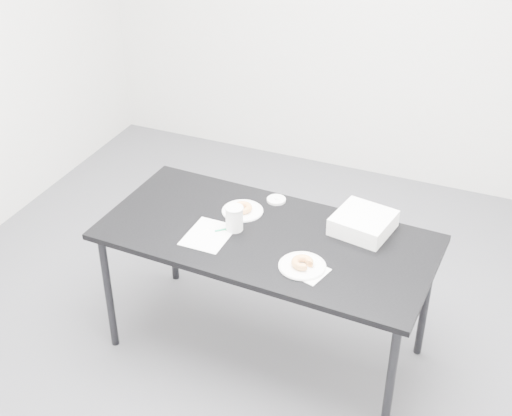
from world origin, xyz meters
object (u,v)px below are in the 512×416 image
at_px(scorecard, 208,235).
at_px(donut_far, 242,208).
at_px(plate_near, 302,266).
at_px(donut_near, 302,262).
at_px(pen, 227,229).
at_px(coffee_cup, 234,218).
at_px(plate_far, 243,211).
at_px(bakery_box, 363,223).
at_px(table, 266,244).

height_order(scorecard, donut_far, donut_far).
xyz_separation_m(plate_near, donut_near, (0.00, 0.00, 0.02)).
distance_m(scorecard, pen, 0.10).
relative_size(plate_near, coffee_cup, 1.70).
xyz_separation_m(plate_near, donut_far, (-0.45, 0.33, 0.02)).
height_order(plate_near, plate_far, plate_near).
xyz_separation_m(pen, donut_near, (0.45, -0.14, 0.02)).
xyz_separation_m(pen, bakery_box, (0.62, 0.26, 0.04)).
bearing_deg(bakery_box, plate_near, -103.67).
xyz_separation_m(plate_near, coffee_cup, (-0.42, 0.16, 0.06)).
xyz_separation_m(plate_far, bakery_box, (0.62, 0.07, 0.04)).
bearing_deg(donut_near, table, 144.85).
height_order(table, scorecard, scorecard).
distance_m(scorecard, plate_near, 0.52).
distance_m(donut_near, plate_far, 0.55).
bearing_deg(bakery_box, coffee_cup, -148.08).
bearing_deg(plate_near, coffee_cup, 158.79).
height_order(scorecard, donut_near, donut_near).
relative_size(plate_far, bakery_box, 0.80).
relative_size(donut_near, bakery_box, 0.39).
distance_m(table, scorecard, 0.29).
height_order(donut_near, plate_far, donut_near).
xyz_separation_m(pen, coffee_cup, (0.03, 0.02, 0.06)).
relative_size(plate_near, donut_near, 2.13).
distance_m(donut_far, bakery_box, 0.62).
relative_size(pen, coffee_cup, 0.95).
relative_size(table, coffee_cup, 12.94).
height_order(scorecard, pen, pen).
distance_m(table, plate_far, 0.25).
relative_size(scorecard, pen, 2.15).
bearing_deg(table, plate_near, -32.67).
bearing_deg(scorecard, coffee_cup, 45.60).
bearing_deg(plate_near, pen, 162.54).
bearing_deg(donut_near, plate_near, 0.00).
xyz_separation_m(scorecard, plate_far, (0.07, 0.26, 0.00)).
distance_m(donut_near, bakery_box, 0.44).
xyz_separation_m(donut_near, coffee_cup, (-0.42, 0.16, 0.04)).
distance_m(scorecard, bakery_box, 0.77).
bearing_deg(donut_near, scorecard, 172.90).
relative_size(table, scorecard, 6.35).
height_order(plate_far, coffee_cup, coffee_cup).
bearing_deg(plate_far, plate_near, -36.29).
xyz_separation_m(table, plate_far, (-0.19, 0.15, 0.06)).
height_order(donut_far, bakery_box, bakery_box).
relative_size(plate_far, donut_far, 2.13).
relative_size(plate_far, coffee_cup, 1.65).
relative_size(donut_far, coffee_cup, 0.77).
xyz_separation_m(scorecard, donut_far, (0.07, 0.26, 0.02)).
bearing_deg(pen, table, -32.63).
xyz_separation_m(coffee_cup, bakery_box, (0.59, 0.24, -0.02)).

